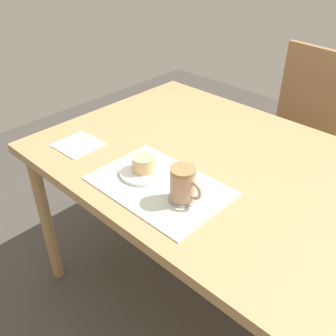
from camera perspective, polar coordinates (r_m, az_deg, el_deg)
The scene contains 9 objects.
ground_plane at distance 1.82m, azimuth 6.42°, elevation -19.07°, with size 4.40×4.40×0.02m, color #47423D.
dining_table at distance 1.36m, azimuth 8.18°, elevation -1.57°, with size 1.34×0.92×0.73m.
wooden_chair at distance 2.08m, azimuth 18.70°, elevation 5.40°, with size 0.47×0.47×0.92m.
placemat at distance 1.19m, azimuth -1.33°, elevation -2.70°, with size 0.43×0.29×0.00m, color silver.
pastry_plate at distance 1.24m, azimuth -3.66°, elevation -0.50°, with size 0.16×0.16×0.01m, color white.
pastry at distance 1.23m, azimuth -3.71°, elevation 0.72°, with size 0.08×0.08×0.05m, color #E5BC7F.
coffee_coaster at distance 1.13m, azimuth 2.16°, elevation -4.70°, with size 0.09×0.09×0.01m, color #99999E.
coffee_mug at distance 1.09m, azimuth 2.32°, elevation -2.46°, with size 0.11×0.08×0.11m.
paper_napkin at distance 1.45m, azimuth -13.55°, elevation 3.49°, with size 0.15×0.15×0.00m, color white.
Camera 1 is at (0.62, -0.93, 1.44)m, focal length 40.00 mm.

